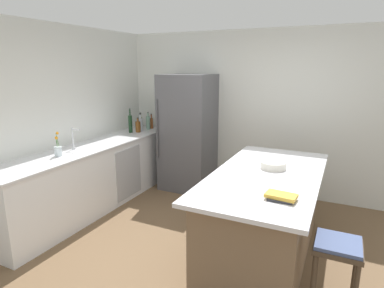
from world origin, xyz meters
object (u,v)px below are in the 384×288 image
Objects in this scene: olive_oil_bottle at (141,123)px; wine_bottle at (130,124)px; gin_bottle at (148,122)px; whiskey_bottle at (138,126)px; cookbook_stack at (281,197)px; bar_stool at (337,256)px; refrigerator at (188,133)px; sink_faucet at (74,138)px; soda_bottle at (140,124)px; flower_vase at (58,150)px; mixing_bowl at (273,165)px; kitchen_island at (265,214)px; vinegar_bottle at (152,123)px.

wine_bottle is at bearing -93.54° from olive_oil_bottle.
gin_bottle is 0.14m from olive_oil_bottle.
cookbook_stack is at bearing -34.00° from whiskey_bottle.
cookbook_stack is at bearing 172.19° from bar_stool.
refrigerator is 0.99m from wine_bottle.
bar_stool is at bearing -9.65° from sink_faucet.
whiskey_bottle is (0.03, -0.11, -0.02)m from soda_bottle.
flower_vase reaches higher than mixing_bowl.
bar_stool is at bearing -42.00° from refrigerator.
bar_stool is 0.62m from cookbook_stack.
bar_stool is 2.29× the size of olive_oil_bottle.
cookbook_stack is at bearing -73.99° from mixing_bowl.
kitchen_island is at bearing -28.91° from olive_oil_bottle.
soda_bottle reaches higher than kitchen_island.
wine_bottle reaches higher than olive_oil_bottle.
gin_bottle reaches higher than sink_faucet.
gin_bottle is (-2.49, 1.53, 0.58)m from kitchen_island.
gin_bottle reaches higher than soda_bottle.
cookbook_stack is at bearing -38.16° from gin_bottle.
soda_bottle is (-0.04, -0.19, 0.00)m from gin_bottle.
wine_bottle reaches higher than whiskey_bottle.
kitchen_island is 2.92m from soda_bottle.
bar_stool is 2.62× the size of vinegar_bottle.
whiskey_bottle is 2.72m from mixing_bowl.
olive_oil_bottle reaches higher than kitchen_island.
vinegar_bottle is (-2.47, 1.62, 0.57)m from kitchen_island.
flower_vase is at bearing -78.56° from sink_faucet.
bar_stool is at bearing -32.00° from soda_bottle.
sink_faucet is 1.08× the size of mixing_bowl.
flower_vase reaches higher than gin_bottle.
bar_stool is 2.27× the size of gin_bottle.
flower_vase is (-3.26, 0.23, 0.45)m from bar_stool.
soda_bottle is (0.05, -0.08, -0.00)m from olive_oil_bottle.
kitchen_island is at bearing 112.56° from cookbook_stack.
mixing_bowl is (2.51, -1.33, -0.08)m from gin_bottle.
gin_bottle is at bearing 75.34° from wine_bottle.
refrigerator is at bearing 65.91° from flower_vase.
sink_faucet is 1.36m from whiskey_bottle.
kitchen_island is at bearing 10.42° from flower_vase.
gin_bottle is (0.03, 1.99, 0.04)m from flower_vase.
soda_bottle is 0.12m from whiskey_bottle.
kitchen_island is 7.21× the size of olive_oil_bottle.
flower_vase is at bearing 176.60° from cookbook_stack.
kitchen_island is 3.14× the size of bar_stool.
sink_faucet reaches higher than whiskey_bottle.
wine_bottle is at bearing 89.97° from sink_faucet.
bar_stool is 3.83m from wine_bottle.
sink_faucet is 0.35m from flower_vase.
vinegar_bottle reaches higher than cookbook_stack.
refrigerator is 7.18× the size of vinegar_bottle.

